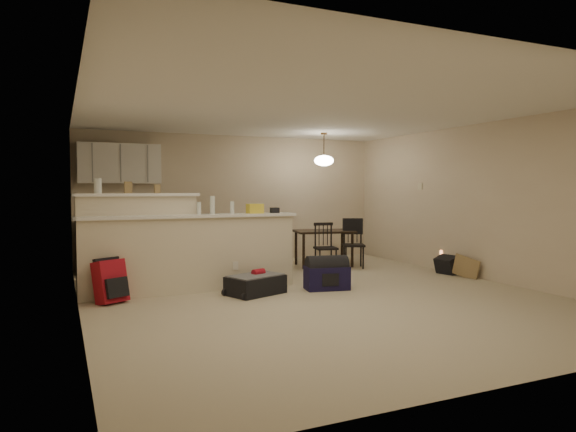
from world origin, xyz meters
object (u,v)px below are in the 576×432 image
dining_chair_near (326,247)px  dining_chair_far (354,244)px  pendant_lamp (324,160)px  red_backpack (110,282)px  navy_duffel (327,278)px  suitcase (256,285)px  black_daypack (447,265)px  dining_table (324,235)px

dining_chair_near → dining_chair_far: 0.62m
pendant_lamp → dining_chair_far: size_ratio=0.70×
dining_chair_far → red_backpack: dining_chair_far is taller
pendant_lamp → dining_chair_far: 1.65m
navy_duffel → suitcase: bearing=-175.1°
suitcase → red_backpack: size_ratio=1.38×
suitcase → dining_chair_far: bearing=10.1°
dining_chair_near → navy_duffel: size_ratio=1.37×
navy_duffel → black_daypack: bearing=18.6°
pendant_lamp → black_daypack: (1.48, -1.69, -1.84)m
navy_duffel → dining_chair_near: bearing=73.0°
dining_table → pendant_lamp: pendant_lamp is taller
dining_table → dining_chair_near: dining_chair_near is taller
dining_chair_near → black_daypack: bearing=-24.1°
dining_chair_far → red_backpack: (-4.36, -1.26, -0.17)m
pendant_lamp → suitcase: pendant_lamp is taller
dining_chair_near → red_backpack: (-3.74, -1.20, -0.15)m
dining_table → dining_chair_far: bearing=-36.1°
dining_chair_near → dining_chair_far: size_ratio=0.95×
dining_chair_near → dining_chair_far: dining_chair_far is taller
pendant_lamp → dining_chair_near: 1.66m
dining_chair_far → black_daypack: 1.69m
suitcase → navy_duffel: bearing=-26.9°
dining_chair_near → black_daypack: (1.70, -1.20, -0.27)m
suitcase → navy_duffel: navy_duffel is taller
dining_table → suitcase: 2.88m
dining_chair_far → suitcase: bearing=-124.8°
dining_table → dining_chair_near: 0.56m
pendant_lamp → suitcase: (-2.09, -1.93, -1.86)m
pendant_lamp → dining_chair_near: (-0.22, -0.49, -1.57)m
suitcase → dining_chair_near: bearing=16.5°
suitcase → black_daypack: 3.57m
pendant_lamp → red_backpack: (-3.96, -1.69, -1.72)m
dining_chair_far → suitcase: (-2.48, -1.50, -0.32)m
navy_duffel → pendant_lamp: bearing=73.9°
dining_chair_near → red_backpack: size_ratio=1.56×
dining_chair_near → navy_duffel: (-0.81, -1.55, -0.25)m
pendant_lamp → suitcase: size_ratio=0.83×
dining_table → navy_duffel: dining_table is taller
dining_table → dining_chair_near: (-0.22, -0.49, -0.17)m
dining_table → navy_duffel: bearing=-106.0°
navy_duffel → dining_chair_far: bearing=59.2°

